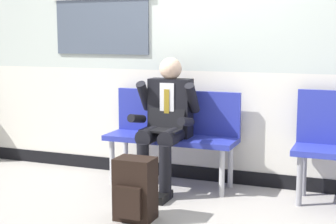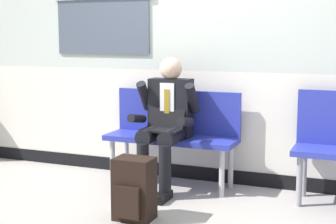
# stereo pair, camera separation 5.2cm
# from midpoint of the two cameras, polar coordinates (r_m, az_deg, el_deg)

# --- Properties ---
(ground_plane) EXTENTS (18.00, 18.00, 0.00)m
(ground_plane) POSITION_cam_midpoint_polar(r_m,az_deg,el_deg) (4.67, -0.30, -9.39)
(ground_plane) COLOR #9E9991
(station_wall) EXTENTS (6.00, 0.17, 3.20)m
(station_wall) POSITION_cam_midpoint_polar(r_m,az_deg,el_deg) (5.08, 2.45, 10.26)
(station_wall) COLOR beige
(station_wall) RESTS_ON ground
(bench_with_person) EXTENTS (1.26, 0.42, 0.91)m
(bench_with_person) POSITION_cam_midpoint_polar(r_m,az_deg,el_deg) (4.94, 0.29, -1.98)
(bench_with_person) COLOR #28339E
(bench_with_person) RESTS_ON ground
(person_seated) EXTENTS (0.57, 0.70, 1.23)m
(person_seated) POSITION_cam_midpoint_polar(r_m,az_deg,el_deg) (4.73, -0.58, -0.93)
(person_seated) COLOR black
(person_seated) RESTS_ON ground
(backpack) EXTENTS (0.30, 0.26, 0.49)m
(backpack) POSITION_cam_midpoint_polar(r_m,az_deg,el_deg) (4.05, -4.08, -8.62)
(backpack) COLOR black
(backpack) RESTS_ON ground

